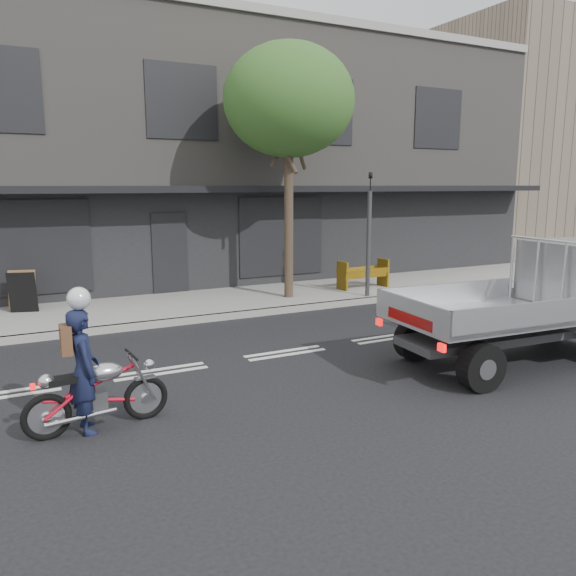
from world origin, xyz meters
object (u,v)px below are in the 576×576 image
at_px(rider, 84,371).
at_px(traffic_light_pole, 369,242).
at_px(flatbed_ute, 568,289).
at_px(construction_barrier, 368,274).
at_px(sandwich_board, 23,293).
at_px(street_tree, 289,101).
at_px(motorcycle, 97,392).

bearing_deg(rider, traffic_light_pole, -61.21).
height_order(rider, flatbed_ute, flatbed_ute).
bearing_deg(construction_barrier, sandwich_board, 173.09).
xyz_separation_m(street_tree, sandwich_board, (-6.54, 1.10, -4.63)).
distance_m(street_tree, motorcycle, 9.73).
height_order(traffic_light_pole, flatbed_ute, traffic_light_pole).
bearing_deg(motorcycle, rider, 175.68).
height_order(street_tree, flatbed_ute, street_tree).
relative_size(street_tree, sandwich_board, 6.82).
height_order(street_tree, sandwich_board, street_tree).
distance_m(traffic_light_pole, motorcycle, 9.54).
xyz_separation_m(motorcycle, rider, (-0.15, -0.00, 0.32)).
bearing_deg(construction_barrier, rider, -144.76).
relative_size(rider, sandwich_board, 1.65).
relative_size(street_tree, rider, 4.13).
bearing_deg(rider, sandwich_board, -0.33).
xyz_separation_m(traffic_light_pole, construction_barrier, (0.59, 0.85, -1.07)).
bearing_deg(flatbed_ute, sandwich_board, 142.74).
bearing_deg(flatbed_ute, street_tree, 113.62).
bearing_deg(traffic_light_pole, rider, -146.88).
bearing_deg(sandwich_board, construction_barrier, 9.02).
height_order(traffic_light_pole, construction_barrier, traffic_light_pole).
xyz_separation_m(street_tree, flatbed_ute, (2.42, -6.66, -4.01)).
relative_size(rider, construction_barrier, 1.05).
relative_size(street_tree, flatbed_ute, 1.37).
height_order(street_tree, motorcycle, street_tree).
distance_m(motorcycle, rider, 0.35).
height_order(flatbed_ute, sandwich_board, flatbed_ute).
distance_m(motorcycle, construction_barrier, 10.43).
relative_size(construction_barrier, sandwich_board, 1.57).
bearing_deg(motorcycle, construction_barrier, 31.38).
bearing_deg(traffic_light_pole, flatbed_ute, -85.89).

